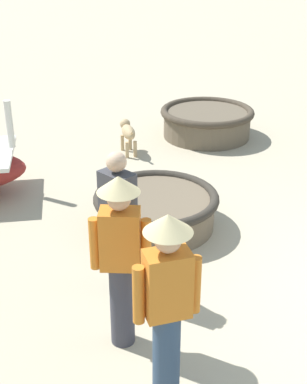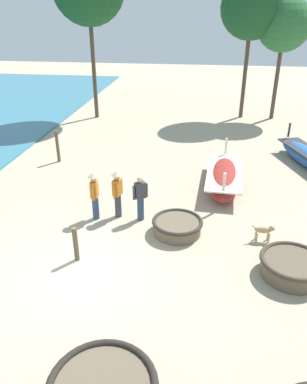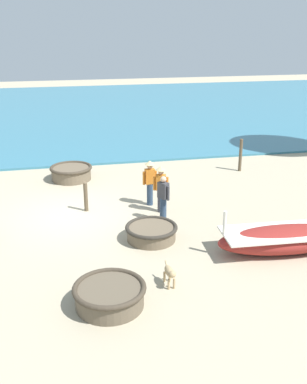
% 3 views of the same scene
% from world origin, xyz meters
% --- Properties ---
extents(ground_plane, '(80.00, 80.00, 0.00)m').
position_xyz_m(ground_plane, '(0.00, 0.00, 0.00)').
color(ground_plane, tan).
extents(coracle_tilted, '(1.73, 1.73, 0.54)m').
position_xyz_m(coracle_tilted, '(5.54, 0.72, 0.29)').
color(coracle_tilted, brown).
rests_on(coracle_tilted, ground).
extents(coracle_beside_post, '(1.60, 1.60, 0.47)m').
position_xyz_m(coracle_beside_post, '(2.38, 2.38, 0.26)').
color(coracle_beside_post, brown).
rests_on(coracle_beside_post, ground).
extents(long_boat_ochre_hull, '(1.52, 4.17, 1.38)m').
position_xyz_m(long_boat_ochre_hull, '(3.91, 6.04, 0.39)').
color(long_boat_ochre_hull, maroon).
rests_on(long_boat_ochre_hull, ground).
extents(fisherman_with_hat, '(0.46, 0.37, 1.57)m').
position_xyz_m(fisherman_with_hat, '(1.10, 3.04, 0.84)').
color(fisherman_with_hat, '#2D425B').
rests_on(fisherman_with_hat, ground).
extents(fisherman_crouching, '(0.36, 0.52, 1.67)m').
position_xyz_m(fisherman_crouching, '(0.31, 3.14, 0.96)').
color(fisherman_crouching, '#383842').
rests_on(fisherman_crouching, ground).
extents(fisherman_standing_right, '(0.36, 0.53, 1.67)m').
position_xyz_m(fisherman_standing_right, '(-0.40, 2.90, 0.96)').
color(fisherman_standing_right, '#2D425B').
rests_on(fisherman_standing_right, ground).
extents(dog, '(0.69, 0.23, 0.55)m').
position_xyz_m(dog, '(5.02, 2.29, 0.37)').
color(dog, tan).
rests_on(dog, ground).
extents(mooring_post_shoreline, '(0.14, 0.14, 1.05)m').
position_xyz_m(mooring_post_shoreline, '(-0.31, 0.60, 0.52)').
color(mooring_post_shoreline, brown).
rests_on(mooring_post_shoreline, ground).
extents(mooring_post_inland, '(0.14, 0.14, 1.46)m').
position_xyz_m(mooring_post_inland, '(-3.49, 7.65, 0.73)').
color(mooring_post_inland, brown).
rests_on(mooring_post_inland, ground).
extents(tree_left_mid, '(3.56, 3.56, 8.12)m').
position_xyz_m(tree_left_mid, '(5.30, 16.61, 6.32)').
color(tree_left_mid, '#4C3D2D').
rests_on(tree_left_mid, ground).
extents(tree_rightmost, '(3.08, 3.08, 7.02)m').
position_xyz_m(tree_rightmost, '(7.21, 16.57, 5.45)').
color(tree_rightmost, '#4C3D2D').
rests_on(tree_rightmost, ground).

